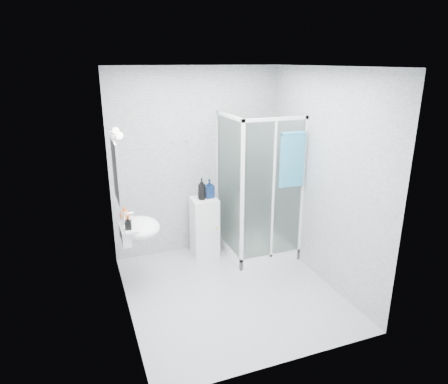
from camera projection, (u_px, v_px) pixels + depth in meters
name	position (u px, v px, depth m)	size (l,w,h in m)	color
room	(231.00, 189.00, 4.43)	(2.40, 2.60, 2.60)	#BABEC0
shower_enclosure	(255.00, 226.00, 5.60)	(0.90, 0.95, 2.00)	white
wall_basin	(138.00, 228.00, 4.65)	(0.46, 0.56, 0.35)	white
mirror	(115.00, 172.00, 4.37)	(0.02, 0.60, 0.70)	white
vanity_lights	(117.00, 133.00, 4.25)	(0.10, 0.40, 0.08)	silver
wall_hooks	(179.00, 142.00, 5.36)	(0.23, 0.06, 0.03)	silver
storage_cabinet	(205.00, 227.00, 5.62)	(0.36, 0.38, 0.85)	white
hand_towel	(292.00, 158.00, 5.02)	(0.33, 0.05, 0.71)	teal
shampoo_bottle_a	(202.00, 189.00, 5.42)	(0.11, 0.12, 0.30)	black
shampoo_bottle_b	(209.00, 188.00, 5.49)	(0.12, 0.12, 0.26)	#0C2048
soap_dispenser_orange	(125.00, 213.00, 4.71)	(0.12, 0.12, 0.16)	#DF5B1A
soap_dispenser_black	(128.00, 223.00, 4.43)	(0.07, 0.07, 0.15)	black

